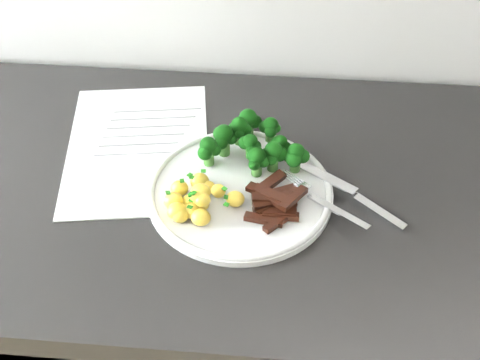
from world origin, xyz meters
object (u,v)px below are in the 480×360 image
broccoli (255,142)px  potatoes (196,200)px  beef_strips (276,201)px  plate (240,191)px  fork (326,202)px  counter (222,342)px  recipe_paper (138,146)px  knife (361,201)px

broccoli → potatoes: broccoli is taller
potatoes → beef_strips: size_ratio=0.98×
plate → fork: bearing=-10.5°
counter → plate: size_ratio=8.47×
plate → broccoli: size_ratio=1.63×
beef_strips → recipe_paper: bearing=151.8°
recipe_paper → broccoli: broccoli is taller
recipe_paper → plate: bearing=-28.6°
counter → knife: 0.50m
recipe_paper → counter: bearing=-30.0°
fork → counter: bearing=166.5°
counter → fork: size_ratio=17.95×
broccoli → beef_strips: bearing=-69.8°
counter → recipe_paper: (-0.14, 0.08, 0.44)m
potatoes → beef_strips: potatoes is taller
plate → fork: 0.13m
recipe_paper → fork: 0.32m
plate → fork: fork is taller
counter → potatoes: size_ratio=20.28×
counter → potatoes: 0.47m
counter → knife: size_ratio=13.92×
recipe_paper → beef_strips: 0.26m
counter → knife: bearing=-5.8°
counter → knife: knife is taller
plate → potatoes: bearing=-145.0°
fork → beef_strips: bearing=-176.8°
potatoes → fork: size_ratio=0.89×
counter → fork: (0.16, -0.04, 0.46)m
recipe_paper → potatoes: size_ratio=3.03×
fork → knife: bearing=17.9°
recipe_paper → knife: knife is taller
counter → beef_strips: (0.09, -0.04, 0.46)m
plate → beef_strips: 0.06m
broccoli → fork: bearing=-41.4°
counter → recipe_paper: recipe_paper is taller
broccoli → plate: bearing=-103.3°
recipe_paper → knife: size_ratio=2.08×
recipe_paper → knife: (0.35, -0.10, 0.01)m
counter → fork: fork is taller
potatoes → knife: size_ratio=0.69×
fork → knife: 0.06m
potatoes → fork: 0.19m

